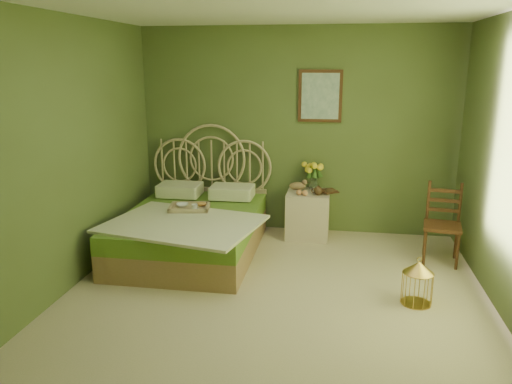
% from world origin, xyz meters
% --- Properties ---
extents(floor, '(4.50, 4.50, 0.00)m').
position_xyz_m(floor, '(0.00, 0.00, 0.00)').
color(floor, '#CBB593').
rests_on(floor, ground).
extents(ceiling, '(4.50, 4.50, 0.00)m').
position_xyz_m(ceiling, '(0.00, 0.00, 2.60)').
color(ceiling, silver).
rests_on(ceiling, wall_back).
extents(wall_back, '(4.00, 0.00, 4.00)m').
position_xyz_m(wall_back, '(0.00, 2.25, 1.30)').
color(wall_back, '#576C38').
rests_on(wall_back, floor).
extents(wall_left, '(0.00, 4.50, 4.50)m').
position_xyz_m(wall_left, '(-2.00, 0.00, 1.30)').
color(wall_left, '#576C38').
rests_on(wall_left, floor).
extents(wall_art, '(0.54, 0.04, 0.64)m').
position_xyz_m(wall_art, '(0.29, 2.22, 1.75)').
color(wall_art, '#3E2011').
rests_on(wall_art, wall_back).
extents(bed, '(1.75, 2.21, 1.37)m').
position_xyz_m(bed, '(-1.10, 1.24, 0.30)').
color(bed, '#A17850').
rests_on(bed, floor).
extents(nightstand, '(0.53, 0.53, 1.01)m').
position_xyz_m(nightstand, '(0.20, 1.99, 0.36)').
color(nightstand, beige).
rests_on(nightstand, floor).
extents(chair, '(0.45, 0.45, 0.88)m').
position_xyz_m(chair, '(1.70, 1.44, 0.49)').
color(chair, '#3E2011').
rests_on(chair, floor).
extents(birdcage, '(0.27, 0.27, 0.41)m').
position_xyz_m(birdcage, '(1.30, 0.29, 0.20)').
color(birdcage, '#BC923C').
rests_on(birdcage, floor).
extents(book_lower, '(0.25, 0.29, 0.02)m').
position_xyz_m(book_lower, '(0.37, 2.00, 0.59)').
color(book_lower, '#381E0F').
rests_on(book_lower, nightstand).
extents(book_upper, '(0.25, 0.26, 0.02)m').
position_xyz_m(book_upper, '(0.37, 2.00, 0.61)').
color(book_upper, '#472819').
rests_on(book_upper, nightstand).
extents(cereal_bowl, '(0.17, 0.17, 0.03)m').
position_xyz_m(cereal_bowl, '(-1.22, 1.27, 0.55)').
color(cereal_bowl, white).
rests_on(cereal_bowl, bed).
extents(coffee_cup, '(0.08, 0.08, 0.07)m').
position_xyz_m(coffee_cup, '(-1.04, 1.16, 0.56)').
color(coffee_cup, white).
rests_on(coffee_cup, bed).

